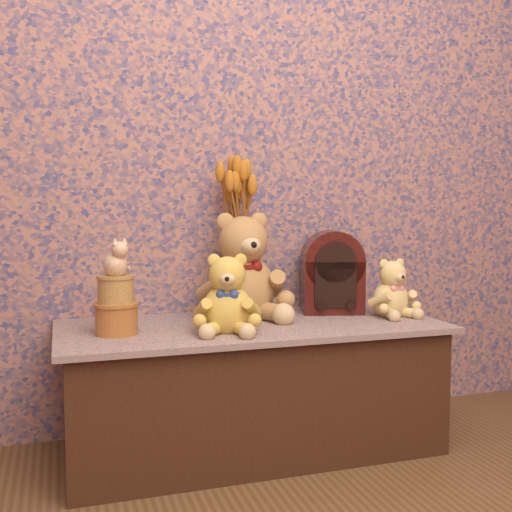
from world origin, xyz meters
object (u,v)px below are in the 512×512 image
at_px(cathedral_radio, 332,272).
at_px(cat_figurine, 115,256).
at_px(teddy_small, 391,285).
at_px(ceramic_vase, 237,291).
at_px(teddy_large, 241,262).
at_px(biscuit_tin_lower, 116,319).
at_px(teddy_medium, 227,290).

height_order(cathedral_radio, cat_figurine, cathedral_radio).
xyz_separation_m(cathedral_radio, cat_figurine, (-0.83, -0.17, 0.09)).
bearing_deg(teddy_small, ceramic_vase, 154.09).
relative_size(teddy_large, cathedral_radio, 1.31).
bearing_deg(biscuit_tin_lower, cathedral_radio, 11.30).
height_order(teddy_small, biscuit_tin_lower, teddy_small).
relative_size(teddy_large, teddy_medium, 1.51).
bearing_deg(cat_figurine, teddy_small, -22.41).
relative_size(teddy_medium, teddy_small, 1.19).
relative_size(teddy_small, biscuit_tin_lower, 1.70).
bearing_deg(teddy_medium, teddy_large, 78.84).
xyz_separation_m(teddy_small, ceramic_vase, (-0.54, 0.19, -0.02)).
xyz_separation_m(ceramic_vase, cat_figurine, (-0.46, -0.21, 0.16)).
bearing_deg(teddy_medium, cat_figurine, -175.45).
distance_m(ceramic_vase, biscuit_tin_lower, 0.51).
relative_size(teddy_small, ceramic_vase, 1.27).
relative_size(cathedral_radio, cat_figurine, 2.51).
bearing_deg(teddy_large, ceramic_vase, 89.74).
bearing_deg(biscuit_tin_lower, ceramic_vase, 24.31).
distance_m(teddy_small, biscuit_tin_lower, 1.00).
bearing_deg(biscuit_tin_lower, cat_figurine, 180.00).
bearing_deg(teddy_large, cathedral_radio, -2.63).
relative_size(teddy_small, cathedral_radio, 0.73).
relative_size(teddy_small, cat_figurine, 1.83).
bearing_deg(cathedral_radio, cat_figurine, -153.58).
bearing_deg(ceramic_vase, biscuit_tin_lower, -155.69).
xyz_separation_m(biscuit_tin_lower, cat_figurine, (-0.00, 0.00, 0.20)).
bearing_deg(teddy_medium, biscuit_tin_lower, -175.45).
distance_m(teddy_medium, cat_figurine, 0.37).
bearing_deg(teddy_large, biscuit_tin_lower, -164.44).
xyz_separation_m(ceramic_vase, biscuit_tin_lower, (-0.46, -0.21, -0.04)).
distance_m(teddy_large, cathedral_radio, 0.37).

